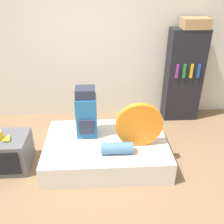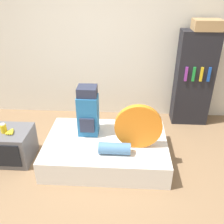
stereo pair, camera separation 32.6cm
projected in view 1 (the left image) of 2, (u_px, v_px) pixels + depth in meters
name	position (u px, v px, depth m)	size (l,w,h in m)	color
ground_plane	(92.00, 187.00, 3.14)	(16.00, 16.00, 0.00)	#846647
wall_back	(91.00, 45.00, 4.24)	(8.00, 0.05, 2.60)	silver
bed	(106.00, 150.00, 3.56)	(1.69, 1.14, 0.32)	silver
backpack	(86.00, 113.00, 3.45)	(0.28, 0.28, 0.72)	#23669E
tent_bag	(139.00, 125.00, 3.25)	(0.62, 0.08, 0.62)	orange
sleeping_roll	(117.00, 148.00, 3.20)	(0.41, 0.15, 0.15)	teal
television	(6.00, 152.00, 3.38)	(0.62, 0.52, 0.47)	#5B5B60
canister	(0.00, 135.00, 3.21)	(0.08, 0.08, 0.13)	gold
banana_bunch	(7.00, 138.00, 3.24)	(0.12, 0.16, 0.04)	yellow
bookshelf	(184.00, 76.00, 4.35)	(0.61, 0.35, 1.61)	black
cardboard_box	(195.00, 23.00, 3.91)	(0.42, 0.31, 0.16)	#A88456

